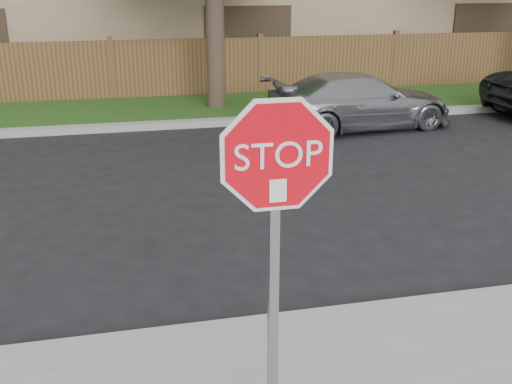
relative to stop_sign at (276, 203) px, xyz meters
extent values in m
plane|color=black|center=(-1.13, 1.48, -1.83)|extent=(90.00, 90.00, 0.00)
cube|color=gray|center=(-1.13, 9.63, -1.75)|extent=(70.00, 0.30, 0.15)
cube|color=#1E4714|center=(-1.13, 11.28, -1.77)|extent=(70.00, 3.00, 0.12)
cube|color=#53331D|center=(-1.13, 12.88, -1.03)|extent=(70.00, 0.12, 1.60)
cylinder|color=#382B21|center=(1.37, 11.18, 0.13)|extent=(0.44, 0.44, 3.92)
cube|color=gray|center=(0.00, 0.05, -0.58)|extent=(0.06, 0.06, 2.30)
cylinder|color=white|center=(0.00, -0.02, 0.32)|extent=(1.01, 0.02, 1.01)
cylinder|color=red|center=(0.00, -0.03, 0.32)|extent=(0.93, 0.02, 0.93)
cube|color=white|center=(0.00, -0.05, 0.10)|extent=(0.11, 0.00, 0.15)
imported|color=#9A9CA1|center=(4.14, 8.71, -1.23)|extent=(4.32, 2.17, 1.21)
camera|label=1|loc=(-0.90, -3.42, 1.36)|focal=42.00mm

